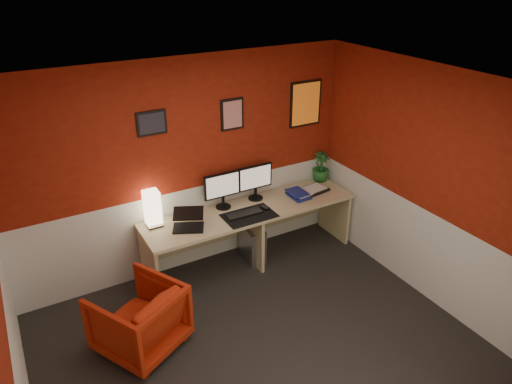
{
  "coord_description": "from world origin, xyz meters",
  "views": [
    {
      "loc": [
        -1.73,
        -2.88,
        3.4
      ],
      "look_at": [
        0.6,
        1.21,
        1.05
      ],
      "focal_mm": 33.29,
      "sensor_mm": 36.0,
      "label": 1
    }
  ],
  "objects_px": {
    "shoji_lamp": "(153,210)",
    "pc_tower": "(252,242)",
    "desk": "(251,235)",
    "monitor_left": "(223,185)",
    "potted_plant": "(321,167)",
    "zen_tray": "(313,190)",
    "armchair": "(139,319)",
    "monitor_right": "(256,177)",
    "laptop": "(188,220)"
  },
  "relations": [
    {
      "from": "shoji_lamp",
      "to": "pc_tower",
      "type": "bearing_deg",
      "value": -7.26
    },
    {
      "from": "monitor_left",
      "to": "potted_plant",
      "type": "height_order",
      "value": "monitor_left"
    },
    {
      "from": "shoji_lamp",
      "to": "armchair",
      "type": "xyz_separation_m",
      "value": [
        -0.5,
        -0.92,
        -0.6
      ]
    },
    {
      "from": "desk",
      "to": "pc_tower",
      "type": "distance_m",
      "value": 0.15
    },
    {
      "from": "shoji_lamp",
      "to": "pc_tower",
      "type": "xyz_separation_m",
      "value": [
        1.15,
        -0.15,
        -0.7
      ]
    },
    {
      "from": "laptop",
      "to": "potted_plant",
      "type": "height_order",
      "value": "potted_plant"
    },
    {
      "from": "laptop",
      "to": "zen_tray",
      "type": "xyz_separation_m",
      "value": [
        1.73,
        0.08,
        -0.09
      ]
    },
    {
      "from": "monitor_left",
      "to": "pc_tower",
      "type": "distance_m",
      "value": 0.86
    },
    {
      "from": "laptop",
      "to": "potted_plant",
      "type": "distance_m",
      "value": 2.01
    },
    {
      "from": "pc_tower",
      "to": "desk",
      "type": "bearing_deg",
      "value": -126.2
    },
    {
      "from": "monitor_right",
      "to": "armchair",
      "type": "bearing_deg",
      "value": -152.51
    },
    {
      "from": "shoji_lamp",
      "to": "potted_plant",
      "type": "height_order",
      "value": "shoji_lamp"
    },
    {
      "from": "laptop",
      "to": "monitor_left",
      "type": "bearing_deg",
      "value": 50.37
    },
    {
      "from": "monitor_right",
      "to": "zen_tray",
      "type": "height_order",
      "value": "monitor_right"
    },
    {
      "from": "desk",
      "to": "pc_tower",
      "type": "xyz_separation_m",
      "value": [
        0.04,
        0.05,
        -0.14
      ]
    },
    {
      "from": "armchair",
      "to": "zen_tray",
      "type": "bearing_deg",
      "value": 168.6
    },
    {
      "from": "desk",
      "to": "monitor_right",
      "type": "relative_size",
      "value": 4.48
    },
    {
      "from": "zen_tray",
      "to": "monitor_left",
      "type": "bearing_deg",
      "value": 171.72
    },
    {
      "from": "shoji_lamp",
      "to": "monitor_right",
      "type": "distance_m",
      "value": 1.3
    },
    {
      "from": "potted_plant",
      "to": "armchair",
      "type": "relative_size",
      "value": 0.54
    },
    {
      "from": "monitor_right",
      "to": "armchair",
      "type": "relative_size",
      "value": 0.79
    },
    {
      "from": "monitor_right",
      "to": "armchair",
      "type": "height_order",
      "value": "monitor_right"
    },
    {
      "from": "shoji_lamp",
      "to": "pc_tower",
      "type": "height_order",
      "value": "shoji_lamp"
    },
    {
      "from": "pc_tower",
      "to": "laptop",
      "type": "bearing_deg",
      "value": -166.63
    },
    {
      "from": "desk",
      "to": "monitor_left",
      "type": "bearing_deg",
      "value": 143.36
    },
    {
      "from": "armchair",
      "to": "monitor_right",
      "type": "bearing_deg",
      "value": 179.52
    },
    {
      "from": "zen_tray",
      "to": "pc_tower",
      "type": "relative_size",
      "value": 0.78
    },
    {
      "from": "shoji_lamp",
      "to": "zen_tray",
      "type": "bearing_deg",
      "value": -4.75
    },
    {
      "from": "monitor_left",
      "to": "zen_tray",
      "type": "height_order",
      "value": "monitor_left"
    },
    {
      "from": "monitor_left",
      "to": "potted_plant",
      "type": "relative_size",
      "value": 1.46
    },
    {
      "from": "zen_tray",
      "to": "potted_plant",
      "type": "distance_m",
      "value": 0.38
    },
    {
      "from": "laptop",
      "to": "armchair",
      "type": "relative_size",
      "value": 0.45
    },
    {
      "from": "monitor_left",
      "to": "armchair",
      "type": "relative_size",
      "value": 0.79
    },
    {
      "from": "monitor_left",
      "to": "armchair",
      "type": "bearing_deg",
      "value": -145.59
    },
    {
      "from": "monitor_right",
      "to": "monitor_left",
      "type": "bearing_deg",
      "value": -178.99
    },
    {
      "from": "armchair",
      "to": "monitor_left",
      "type": "bearing_deg",
      "value": -173.57
    },
    {
      "from": "potted_plant",
      "to": "laptop",
      "type": "bearing_deg",
      "value": -171.83
    },
    {
      "from": "shoji_lamp",
      "to": "zen_tray",
      "type": "distance_m",
      "value": 2.05
    },
    {
      "from": "monitor_left",
      "to": "pc_tower",
      "type": "bearing_deg",
      "value": -26.24
    },
    {
      "from": "potted_plant",
      "to": "zen_tray",
      "type": "bearing_deg",
      "value": -140.93
    },
    {
      "from": "laptop",
      "to": "monitor_right",
      "type": "xyz_separation_m",
      "value": [
        0.99,
        0.26,
        0.18
      ]
    },
    {
      "from": "desk",
      "to": "potted_plant",
      "type": "distance_m",
      "value": 1.33
    },
    {
      "from": "potted_plant",
      "to": "monitor_left",
      "type": "bearing_deg",
      "value": -178.57
    },
    {
      "from": "monitor_right",
      "to": "zen_tray",
      "type": "xyz_separation_m",
      "value": [
        0.74,
        -0.18,
        -0.28
      ]
    },
    {
      "from": "desk",
      "to": "pc_tower",
      "type": "bearing_deg",
      "value": 47.05
    },
    {
      "from": "monitor_left",
      "to": "zen_tray",
      "type": "distance_m",
      "value": 1.23
    },
    {
      "from": "shoji_lamp",
      "to": "armchair",
      "type": "bearing_deg",
      "value": -118.62
    },
    {
      "from": "desk",
      "to": "shoji_lamp",
      "type": "bearing_deg",
      "value": 170.19
    },
    {
      "from": "shoji_lamp",
      "to": "zen_tray",
      "type": "xyz_separation_m",
      "value": [
        2.03,
        -0.17,
        -0.18
      ]
    },
    {
      "from": "potted_plant",
      "to": "pc_tower",
      "type": "distance_m",
      "value": 1.35
    }
  ]
}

